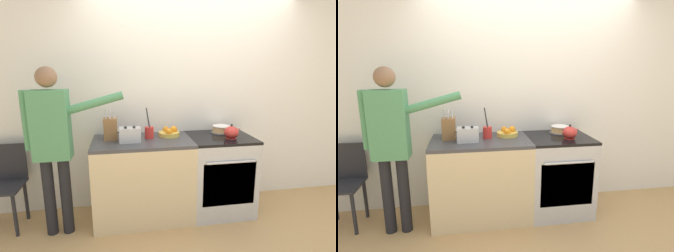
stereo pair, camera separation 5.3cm
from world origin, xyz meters
The scene contains 12 objects.
ground_plane centered at (0.00, 0.00, 0.00)m, with size 16.00×16.00×0.00m, color tan.
wall_back centered at (0.00, 0.67, 1.30)m, with size 8.00×0.04×2.60m.
counter_cabinet centered at (-0.62, 0.32, 0.45)m, with size 1.07×0.65×0.91m.
stove_range centered at (0.27, 0.32, 0.45)m, with size 0.71×0.68×0.91m.
layer_cake centered at (0.34, 0.48, 0.95)m, with size 0.26×0.26×0.09m.
tea_kettle centered at (0.35, 0.22, 0.98)m, with size 0.20×0.16×0.16m.
knife_block centered at (-0.96, 0.41, 1.03)m, with size 0.14×0.15×0.33m.
utensil_crock centered at (-0.54, 0.38, 0.98)m, with size 0.10×0.10×0.34m.
fruit_bowl centered at (-0.30, 0.44, 0.95)m, with size 0.24×0.24×0.11m.
toaster centered at (-0.76, 0.25, 0.99)m, with size 0.24×0.13×0.16m.
person_baker centered at (-1.49, 0.15, 1.01)m, with size 0.94×0.20×1.69m.
dining_chair centered at (-2.08, 0.40, 0.51)m, with size 0.40×0.40×0.88m.
Camera 1 is at (-0.82, -2.43, 1.68)m, focal length 28.00 mm.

